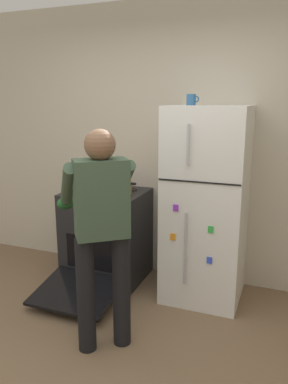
# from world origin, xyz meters

# --- Properties ---
(kitchen_wall_back) EXTENTS (6.00, 0.10, 2.70)m
(kitchen_wall_back) POSITION_xyz_m (0.00, 1.95, 1.35)
(kitchen_wall_back) COLOR beige
(kitchen_wall_back) RESTS_ON ground
(refrigerator) EXTENTS (0.68, 0.72, 1.74)m
(refrigerator) POSITION_xyz_m (0.45, 1.57, 0.87)
(refrigerator) COLOR white
(refrigerator) RESTS_ON ground
(stove_range) EXTENTS (0.76, 1.21, 0.91)m
(stove_range) POSITION_xyz_m (-0.55, 1.55, 0.44)
(stove_range) COLOR black
(stove_range) RESTS_ON ground
(person_cook) EXTENTS (0.70, 0.75, 1.60)m
(person_cook) POSITION_xyz_m (-0.08, 0.56, 0.96)
(person_cook) COLOR black
(person_cook) RESTS_ON ground
(red_pot) EXTENTS (0.36, 0.26, 0.12)m
(red_pot) POSITION_xyz_m (-0.39, 1.52, 0.97)
(red_pot) COLOR orange
(red_pot) RESTS_ON stove_range
(coffee_mug) EXTENTS (0.11, 0.08, 0.10)m
(coffee_mug) POSITION_xyz_m (0.28, 1.62, 1.78)
(coffee_mug) COLOR #2D6093
(coffee_mug) RESTS_ON refrigerator
(pepper_mill) EXTENTS (0.05, 0.05, 0.15)m
(pepper_mill) POSITION_xyz_m (-0.85, 1.77, 0.99)
(pepper_mill) COLOR brown
(pepper_mill) RESTS_ON stove_range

